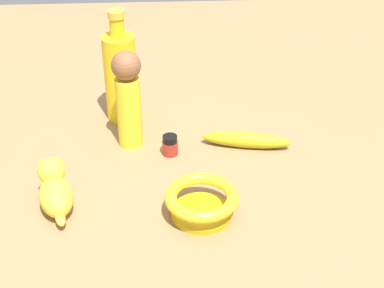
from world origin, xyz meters
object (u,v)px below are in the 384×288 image
(bottle_tall, at_px, (121,75))
(cat_figurine, at_px, (55,189))
(nail_polish_jar, at_px, (170,145))
(bowl, at_px, (202,201))
(person_figure_adult, at_px, (128,97))
(banana, at_px, (246,140))

(bottle_tall, bearing_deg, cat_figurine, -108.90)
(nail_polish_jar, xyz_separation_m, cat_figurine, (-0.22, -0.17, 0.02))
(bowl, bearing_deg, cat_figurine, 171.13)
(bowl, bearing_deg, bottle_tall, 113.48)
(person_figure_adult, xyz_separation_m, bottle_tall, (-0.02, 0.12, -0.01))
(nail_polish_jar, bearing_deg, cat_figurine, -143.18)
(banana, bearing_deg, bowl, 74.33)
(banana, xyz_separation_m, nail_polish_jar, (-0.17, -0.02, 0.00))
(person_figure_adult, height_order, bottle_tall, bottle_tall)
(person_figure_adult, bearing_deg, cat_figurine, -122.53)
(nail_polish_jar, relative_size, bottle_tall, 0.17)
(cat_figurine, distance_m, bottle_tall, 0.36)
(banana, xyz_separation_m, bowl, (-0.12, -0.23, 0.02))
(person_figure_adult, relative_size, bottle_tall, 0.84)
(bowl, xyz_separation_m, bottle_tall, (-0.16, 0.38, 0.08))
(nail_polish_jar, relative_size, bowl, 0.33)
(cat_figurine, height_order, bowl, cat_figurine)
(cat_figurine, xyz_separation_m, bottle_tall, (0.11, 0.33, 0.07))
(bottle_tall, bearing_deg, person_figure_adult, -79.36)
(bottle_tall, bearing_deg, banana, -27.78)
(person_figure_adult, distance_m, bottle_tall, 0.12)
(person_figure_adult, height_order, nail_polish_jar, person_figure_adult)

